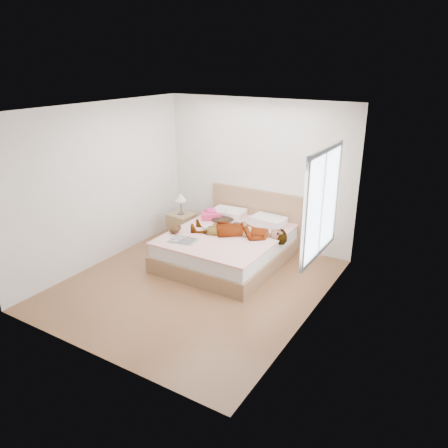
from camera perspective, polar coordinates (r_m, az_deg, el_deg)
name	(u,v)px	position (r m, az deg, el deg)	size (l,w,h in m)	color
ground	(195,284)	(6.71, -3.80, -7.81)	(4.00, 4.00, 0.00)	#4F2E18
woman	(239,228)	(7.14, 2.01, -0.49)	(0.60, 1.59, 0.22)	silver
hair	(224,218)	(7.80, -0.02, 0.82)	(0.39, 0.48, 0.07)	black
phone	(226,211)	(7.67, 0.23, 1.68)	(0.05, 0.10, 0.01)	silver
room_shell	(322,204)	(5.63, 12.66, 2.59)	(4.00, 4.00, 4.00)	white
bed	(230,244)	(7.38, 0.75, -2.65)	(1.80, 2.08, 1.00)	brown
towel	(211,214)	(7.86, -1.66, 1.27)	(0.44, 0.43, 0.18)	#DC3B6E
magazine	(182,240)	(6.94, -5.48, -2.13)	(0.50, 0.37, 0.03)	white
coffee_mug	(206,229)	(7.24, -2.38, -0.67)	(0.13, 0.10, 0.11)	silver
plush_toy	(175,229)	(7.23, -6.37, -0.68)	(0.16, 0.23, 0.13)	black
nightstand	(182,225)	(8.14, -5.55, -0.16)	(0.47, 0.43, 0.94)	olive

